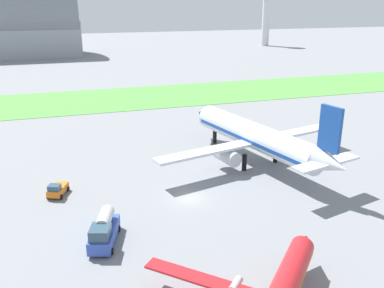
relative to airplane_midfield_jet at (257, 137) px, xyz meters
name	(u,v)px	position (x,y,z in m)	size (l,w,h in m)	color
ground_plane	(189,199)	(-14.03, -8.71, -4.57)	(600.00, 600.00, 0.00)	gray
grass_taxiway_strip	(121,99)	(-14.03, 53.80, -4.53)	(360.00, 28.00, 0.08)	#549342
airplane_midfield_jet	(257,137)	(0.00, 0.00, 0.00)	(35.49, 35.05, 12.70)	silver
pushback_tug_near_gate	(57,189)	(-30.87, -2.35, -3.66)	(3.11, 4.01, 1.95)	orange
fuel_truck_midfield	(104,230)	(-26.08, -16.12, -2.99)	(4.24, 6.92, 3.29)	#334FB2
hangar_distant	(18,22)	(-45.12, 156.55, 10.92)	(54.16, 31.41, 34.73)	#9399A3
control_tower	(267,10)	(86.33, 165.77, 15.12)	(8.00, 8.00, 33.05)	silver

